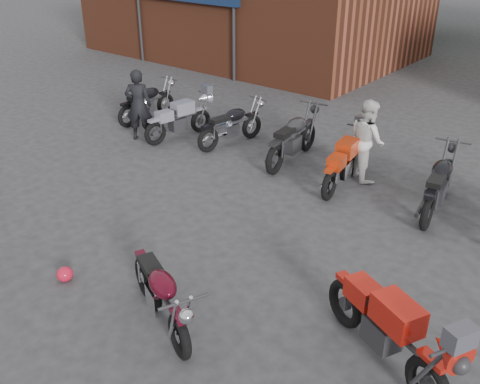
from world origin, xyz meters
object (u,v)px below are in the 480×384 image
Objects in this scene: row_bike_3 at (293,135)px; sportbike at (388,324)px; person_light at (367,140)px; row_bike_4 at (344,160)px; row_bike_2 at (232,123)px; helmet at (65,274)px; row_bike_1 at (179,117)px; row_bike_0 at (147,100)px; row_bike_5 at (439,181)px; person_dark at (139,105)px; vintage_motorcycle at (160,291)px.

sportbike is at bearing -142.43° from row_bike_3.
row_bike_4 is (-0.15, -0.61, -0.28)m from person_light.
helmet is at bearing -155.15° from row_bike_2.
sportbike is at bearing -108.91° from row_bike_1.
row_bike_1 is 1.00× the size of row_bike_2.
sportbike is 1.12× the size of row_bike_1.
row_bike_0 is 1.00× the size of row_bike_1.
row_bike_4 is at bearing 84.91° from row_bike_5.
row_bike_5 is at bearing -100.83° from row_bike_3.
row_bike_3 is at bearing -70.21° from row_bike_1.
row_bike_0 is 7.98m from row_bike_5.
row_bike_2 is at bearing 78.69° from row_bike_5.
person_dark is at bearing 127.45° from helmet.
sportbike reaches higher than vintage_motorcycle.
person_dark is at bearing 88.41° from row_bike_5.
sportbike is 1.02× the size of row_bike_5.
row_bike_4 is at bearing -86.08° from row_bike_2.
person_dark reaches higher than row_bike_1.
vintage_motorcycle is at bearing 174.38° from row_bike_4.
sportbike reaches higher than row_bike_1.
person_light is 0.89× the size of row_bike_1.
row_bike_0 is 0.91× the size of row_bike_5.
person_dark is at bearing 164.59° from vintage_motorcycle.
person_light is (5.35, 1.43, -0.02)m from person_dark.
row_bike_1 is at bearing 94.01° from row_bike_3.
sportbike is 8.30m from row_bike_1.
row_bike_5 is (3.47, 5.65, 0.49)m from helmet.
row_bike_2 is (-3.45, 5.57, -0.00)m from vintage_motorcycle.
sportbike is 4.97m from row_bike_4.
row_bike_1 is 1.36m from row_bike_2.
vintage_motorcycle is 8.42m from row_bike_0.
row_bike_3 is at bearing -88.75° from row_bike_0.
person_light is 0.87× the size of row_bike_4.
person_dark reaches higher than row_bike_5.
person_dark is 1.45m from row_bike_0.
row_bike_5 is at bearing -157.13° from person_light.
row_bike_3 is 1.55m from row_bike_4.
sportbike is at bearing 121.38° from person_dark.
vintage_motorcycle reaches higher than row_bike_0.
row_bike_4 reaches higher than row_bike_1.
person_dark is (-8.04, 3.26, 0.26)m from sportbike.
person_light reaches higher than row_bike_5.
helmet is 6.08m from row_bike_1.
person_dark reaches higher than row_bike_3.
helmet is at bearing 172.34° from row_bike_3.
row_bike_0 is at bearing 85.03° from row_bike_3.
row_bike_1 is 0.97× the size of row_bike_4.
person_dark is 1.02m from row_bike_1.
row_bike_3 is 1.03× the size of row_bike_5.
person_light is (-0.09, 5.87, 0.30)m from vintage_motorcycle.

